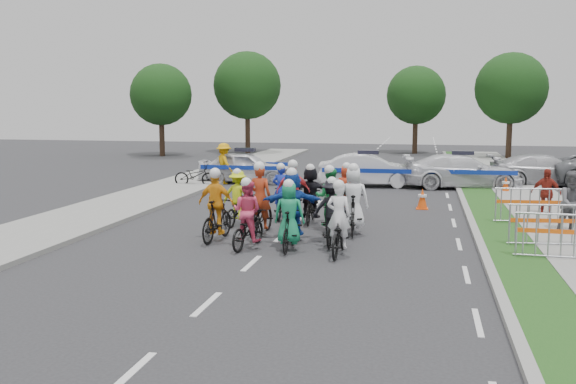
% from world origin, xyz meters
% --- Properties ---
extents(ground, '(90.00, 90.00, 0.00)m').
position_xyz_m(ground, '(0.00, 0.00, 0.00)').
color(ground, '#28282B').
rests_on(ground, ground).
extents(curb_right, '(0.20, 60.00, 0.12)m').
position_xyz_m(curb_right, '(5.10, 5.00, 0.06)').
color(curb_right, gray).
rests_on(curb_right, ground).
extents(grass_strip, '(1.20, 60.00, 0.11)m').
position_xyz_m(grass_strip, '(5.80, 5.00, 0.06)').
color(grass_strip, '#194817').
rests_on(grass_strip, ground).
extents(sidewalk_right, '(2.40, 60.00, 0.13)m').
position_xyz_m(sidewalk_right, '(7.60, 5.00, 0.07)').
color(sidewalk_right, gray).
rests_on(sidewalk_right, ground).
extents(sidewalk_left, '(3.00, 60.00, 0.13)m').
position_xyz_m(sidewalk_left, '(-6.50, 5.00, 0.07)').
color(sidewalk_left, gray).
rests_on(sidewalk_left, ground).
extents(rider_0, '(0.66, 1.77, 1.79)m').
position_xyz_m(rider_0, '(1.78, 1.23, 0.59)').
color(rider_0, black).
rests_on(rider_0, ground).
extents(rider_1, '(0.74, 1.67, 1.75)m').
position_xyz_m(rider_1, '(0.55, 1.45, 0.68)').
color(rider_1, black).
rests_on(rider_1, ground).
extents(rider_2, '(0.87, 1.79, 1.75)m').
position_xyz_m(rider_2, '(-0.51, 1.50, 0.66)').
color(rider_2, black).
rests_on(rider_2, ground).
extents(rider_3, '(0.99, 1.85, 1.91)m').
position_xyz_m(rider_3, '(-1.50, 2.13, 0.73)').
color(rider_3, black).
rests_on(rider_3, ground).
extents(rider_4, '(0.96, 1.69, 1.73)m').
position_xyz_m(rider_4, '(1.46, 2.34, 0.68)').
color(rider_4, black).
rests_on(rider_4, ground).
extents(rider_5, '(1.59, 1.89, 1.92)m').
position_xyz_m(rider_5, '(0.40, 2.52, 0.80)').
color(rider_5, black).
rests_on(rider_5, ground).
extents(rider_6, '(0.77, 1.99, 2.00)m').
position_xyz_m(rider_6, '(-0.61, 3.16, 0.66)').
color(rider_6, black).
rests_on(rider_6, ground).
extents(rider_7, '(0.86, 1.89, 1.95)m').
position_xyz_m(rider_7, '(1.84, 3.74, 0.75)').
color(rider_7, black).
rests_on(rider_7, ground).
extents(rider_8, '(0.81, 1.87, 1.87)m').
position_xyz_m(rider_8, '(1.16, 3.93, 0.69)').
color(rider_8, black).
rests_on(rider_8, ground).
extents(rider_9, '(1.03, 1.90, 1.94)m').
position_xyz_m(rider_9, '(-0.00, 4.64, 0.74)').
color(rider_9, black).
rests_on(rider_9, ground).
extents(rider_10, '(1.00, 1.71, 1.67)m').
position_xyz_m(rider_10, '(-1.59, 4.39, 0.66)').
color(rider_10, black).
rests_on(rider_10, ground).
extents(rider_11, '(1.43, 1.71, 1.78)m').
position_xyz_m(rider_11, '(0.42, 5.11, 0.75)').
color(rider_11, black).
rests_on(rider_11, ground).
extents(rider_12, '(0.67, 1.72, 1.73)m').
position_xyz_m(rider_12, '(-0.61, 5.76, 0.58)').
color(rider_12, black).
rests_on(rider_12, ground).
extents(rider_13, '(0.77, 1.69, 1.74)m').
position_xyz_m(rider_13, '(1.36, 6.25, 0.68)').
color(rider_13, black).
rests_on(rider_13, ground).
extents(police_car_0, '(4.32, 2.10, 1.42)m').
position_xyz_m(police_car_0, '(-4.20, 14.37, 0.71)').
color(police_car_0, silver).
rests_on(police_car_0, ground).
extents(police_car_1, '(4.39, 1.98, 1.40)m').
position_xyz_m(police_car_1, '(1.33, 14.25, 0.70)').
color(police_car_1, silver).
rests_on(police_car_1, ground).
extents(police_car_2, '(5.09, 2.53, 1.42)m').
position_xyz_m(police_car_2, '(5.27, 14.45, 0.71)').
color(police_car_2, silver).
rests_on(police_car_2, ground).
extents(civilian_sedan, '(4.89, 2.37, 1.37)m').
position_xyz_m(civilian_sedan, '(8.81, 15.93, 0.69)').
color(civilian_sedan, '#B2B2B7').
rests_on(civilian_sedan, ground).
extents(spectator_1, '(0.98, 0.85, 1.75)m').
position_xyz_m(spectator_1, '(7.62, 4.80, 0.88)').
color(spectator_1, '#56555A').
rests_on(spectator_1, ground).
extents(spectator_2, '(0.97, 0.64, 1.53)m').
position_xyz_m(spectator_2, '(7.44, 7.68, 0.77)').
color(spectator_2, maroon).
rests_on(spectator_2, ground).
extents(marshal_hiviz, '(1.33, 1.29, 1.82)m').
position_xyz_m(marshal_hiviz, '(-5.01, 13.77, 0.91)').
color(marshal_hiviz, '#DF9C0B').
rests_on(marshal_hiviz, ground).
extents(barrier_0, '(2.02, 0.58, 1.12)m').
position_xyz_m(barrier_0, '(6.70, 1.45, 0.56)').
color(barrier_0, '#A5A8AD').
rests_on(barrier_0, ground).
extents(barrier_1, '(2.04, 0.72, 1.12)m').
position_xyz_m(barrier_1, '(6.70, 2.84, 0.56)').
color(barrier_1, '#A5A8AD').
rests_on(barrier_1, ground).
extents(barrier_2, '(2.04, 0.70, 1.12)m').
position_xyz_m(barrier_2, '(6.70, 5.94, 0.56)').
color(barrier_2, '#A5A8AD').
rests_on(barrier_2, ground).
extents(cone_0, '(0.40, 0.40, 0.70)m').
position_xyz_m(cone_0, '(3.66, 8.50, 0.34)').
color(cone_0, '#F24C0C').
rests_on(cone_0, ground).
extents(cone_1, '(0.40, 0.40, 0.70)m').
position_xyz_m(cone_1, '(6.87, 12.97, 0.34)').
color(cone_1, '#F24C0C').
rests_on(cone_1, ground).
extents(parked_bike, '(1.86, 0.72, 0.96)m').
position_xyz_m(parked_bike, '(-5.96, 12.62, 0.48)').
color(parked_bike, black).
rests_on(parked_bike, ground).
extents(tree_0, '(4.20, 4.20, 6.30)m').
position_xyz_m(tree_0, '(-14.00, 28.00, 4.19)').
color(tree_0, '#382619').
rests_on(tree_0, ground).
extents(tree_1, '(4.55, 4.55, 6.82)m').
position_xyz_m(tree_1, '(9.00, 30.00, 4.54)').
color(tree_1, '#382619').
rests_on(tree_1, ground).
extents(tree_3, '(4.90, 4.90, 7.35)m').
position_xyz_m(tree_3, '(-9.00, 32.00, 4.89)').
color(tree_3, '#382619').
rests_on(tree_3, ground).
extents(tree_4, '(4.20, 4.20, 6.30)m').
position_xyz_m(tree_4, '(3.00, 34.00, 4.19)').
color(tree_4, '#382619').
rests_on(tree_4, ground).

